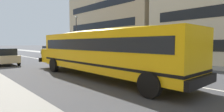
# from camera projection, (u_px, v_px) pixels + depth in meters

# --- Properties ---
(ground_plane) EXTENTS (400.00, 400.00, 0.00)m
(ground_plane) POSITION_uv_depth(u_px,v_px,m) (107.00, 71.00, 13.88)
(ground_plane) COLOR #424244
(sidewalk_far) EXTENTS (120.00, 3.00, 0.01)m
(sidewalk_far) POSITION_uv_depth(u_px,v_px,m) (162.00, 63.00, 19.17)
(sidewalk_far) COLOR gray
(sidewalk_far) RESTS_ON ground_plane
(lane_centreline) EXTENTS (110.00, 0.16, 0.01)m
(lane_centreline) POSITION_uv_depth(u_px,v_px,m) (107.00, 71.00, 13.88)
(lane_centreline) COLOR silver
(lane_centreline) RESTS_ON ground_plane
(school_bus) EXTENTS (13.29, 3.14, 2.97)m
(school_bus) POSITION_uv_depth(u_px,v_px,m) (101.00, 49.00, 11.06)
(school_bus) COLOR yellow
(school_bus) RESTS_ON ground_plane
(parked_car_white_beside_sign) EXTENTS (3.95, 1.98, 1.64)m
(parked_car_white_beside_sign) POSITION_uv_depth(u_px,v_px,m) (82.00, 52.00, 26.31)
(parked_car_white_beside_sign) COLOR silver
(parked_car_white_beside_sign) RESTS_ON ground_plane
(parked_car_beige_far_corner) EXTENTS (3.98, 2.04, 1.64)m
(parked_car_beige_far_corner) POSITION_uv_depth(u_px,v_px,m) (5.00, 57.00, 17.47)
(parked_car_beige_far_corner) COLOR #C1B28E
(parked_car_beige_far_corner) RESTS_ON ground_plane
(parked_car_silver_mid_block) EXTENTS (3.99, 2.05, 1.64)m
(parked_car_silver_mid_block) POSITION_uv_depth(u_px,v_px,m) (49.00, 50.00, 34.38)
(parked_car_silver_mid_block) COLOR #B7BABF
(parked_car_silver_mid_block) RESTS_ON ground_plane
(street_lamp) EXTENTS (0.44, 0.44, 6.80)m
(street_lamp) POSITION_uv_depth(u_px,v_px,m) (76.00, 31.00, 30.61)
(street_lamp) COLOR #38383D
(street_lamp) RESTS_ON ground_plane
(apartment_block_far_left) EXTENTS (19.15, 9.56, 13.30)m
(apartment_block_far_left) POSITION_uv_depth(u_px,v_px,m) (119.00, 19.00, 32.67)
(apartment_block_far_left) COLOR #C6B28E
(apartment_block_far_left) RESTS_ON ground_plane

